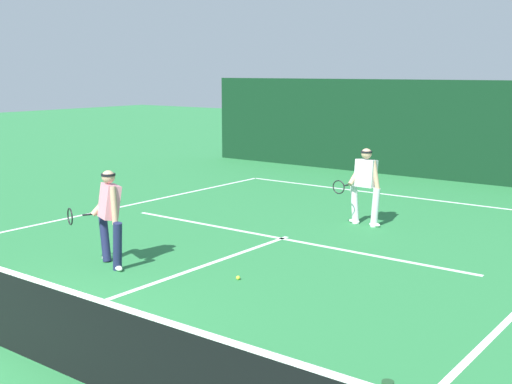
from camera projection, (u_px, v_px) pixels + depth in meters
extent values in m
cube|color=white|center=(402.00, 196.00, 17.23)|extent=(9.69, 0.10, 0.01)
cube|color=white|center=(282.00, 238.00, 12.90)|extent=(7.90, 0.10, 0.01)
cube|color=white|center=(174.00, 276.00, 10.53)|extent=(0.10, 6.40, 0.01)
cylinder|color=#1E234C|center=(118.00, 247.00, 10.77)|extent=(0.29, 0.23, 0.83)
cylinder|color=#1E234C|center=(105.00, 238.00, 11.34)|extent=(0.33, 0.25, 0.83)
ellipsoid|color=white|center=(118.00, 268.00, 10.84)|extent=(0.28, 0.20, 0.09)
ellipsoid|color=white|center=(106.00, 258.00, 11.40)|extent=(0.28, 0.20, 0.09)
cube|color=pink|center=(109.00, 201.00, 10.93)|extent=(0.51, 0.45, 0.60)
cylinder|color=tan|center=(114.00, 205.00, 10.73)|extent=(0.20, 0.16, 0.63)
cylinder|color=tan|center=(105.00, 201.00, 11.13)|extent=(0.29, 0.51, 0.51)
sphere|color=tan|center=(108.00, 177.00, 10.85)|extent=(0.22, 0.22, 0.22)
cylinder|color=black|center=(108.00, 175.00, 10.84)|extent=(0.31, 0.31, 0.04)
cylinder|color=black|center=(90.00, 214.00, 11.09)|extent=(0.13, 0.25, 0.03)
torus|color=black|center=(70.00, 217.00, 10.92)|extent=(0.28, 0.13, 0.29)
cylinder|color=silver|center=(375.00, 208.00, 13.81)|extent=(0.21, 0.16, 0.83)
cylinder|color=silver|center=(355.00, 204.00, 14.13)|extent=(0.23, 0.16, 0.84)
ellipsoid|color=white|center=(375.00, 225.00, 13.87)|extent=(0.27, 0.12, 0.09)
ellipsoid|color=white|center=(354.00, 221.00, 14.20)|extent=(0.27, 0.12, 0.09)
cube|color=silver|center=(366.00, 173.00, 13.84)|extent=(0.44, 0.30, 0.60)
cylinder|color=tan|center=(376.00, 176.00, 13.69)|extent=(0.23, 0.11, 0.64)
cylinder|color=tan|center=(356.00, 173.00, 14.00)|extent=(0.13, 0.55, 0.49)
sphere|color=tan|center=(366.00, 154.00, 13.76)|extent=(0.22, 0.22, 0.22)
cylinder|color=black|center=(367.00, 152.00, 13.76)|extent=(0.25, 0.25, 0.04)
cylinder|color=black|center=(348.00, 185.00, 13.88)|extent=(0.05, 0.26, 0.03)
torus|color=black|center=(339.00, 187.00, 13.63)|extent=(0.29, 0.04, 0.29)
sphere|color=#D1E033|center=(238.00, 278.00, 10.36)|extent=(0.07, 0.07, 0.07)
cube|color=black|center=(450.00, 131.00, 19.46)|extent=(17.60, 0.12, 2.98)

